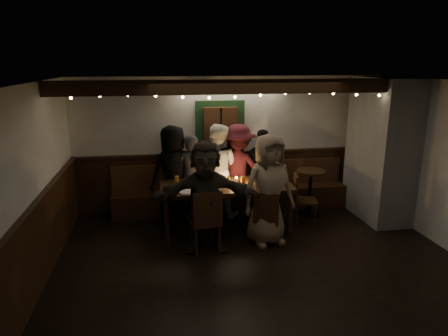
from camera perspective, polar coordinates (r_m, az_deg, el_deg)
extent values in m
cube|color=black|center=(6.01, 5.22, -13.63)|extent=(6.00, 5.00, 0.01)
cube|color=black|center=(5.28, 5.90, 12.09)|extent=(6.00, 5.00, 0.01)
cube|color=silver|center=(7.88, 0.80, 3.52)|extent=(6.00, 0.01, 2.60)
cube|color=silver|center=(5.56, -25.99, -2.94)|extent=(0.01, 5.00, 2.60)
cube|color=black|center=(8.03, 0.82, -1.77)|extent=(6.00, 0.05, 1.10)
cube|color=black|center=(5.80, -24.85, -10.01)|extent=(0.05, 5.00, 1.10)
cube|color=slate|center=(7.89, 21.51, 2.49)|extent=(0.70, 1.40, 2.60)
cube|color=black|center=(7.90, 1.14, -4.55)|extent=(4.60, 0.45, 0.45)
cube|color=#442B14|center=(7.93, 0.91, -0.87)|extent=(4.60, 0.06, 0.50)
cube|color=#1C3F1F|center=(7.72, -0.57, 5.92)|extent=(0.95, 0.04, 1.00)
cube|color=#442B14|center=(7.66, -0.50, 5.85)|extent=(0.64, 0.12, 0.76)
cube|color=black|center=(6.26, 3.39, 11.52)|extent=(6.00, 0.16, 0.22)
sphere|color=#FFE599|center=(6.20, -21.03, 9.34)|extent=(0.04, 0.04, 0.04)
sphere|color=#FFE599|center=(6.14, -17.34, 9.82)|extent=(0.04, 0.04, 0.04)
sphere|color=#FFE599|center=(6.10, -13.57, 10.10)|extent=(0.04, 0.04, 0.04)
sphere|color=#FFE599|center=(6.09, -9.74, 10.13)|extent=(0.04, 0.04, 0.04)
sphere|color=#FFE599|center=(6.10, -5.92, 10.03)|extent=(0.04, 0.04, 0.04)
sphere|color=#FFE599|center=(6.14, -2.13, 9.98)|extent=(0.04, 0.04, 0.04)
sphere|color=#FFE599|center=(6.21, 1.59, 10.10)|extent=(0.04, 0.04, 0.04)
sphere|color=#FFE599|center=(6.30, 5.22, 10.33)|extent=(0.04, 0.04, 0.04)
sphere|color=#FFE599|center=(6.41, 8.75, 10.51)|extent=(0.04, 0.04, 0.04)
sphere|color=#FFE599|center=(6.54, 12.13, 10.49)|extent=(0.04, 0.04, 0.04)
sphere|color=#FFE599|center=(6.70, 15.36, 10.25)|extent=(0.04, 0.04, 0.04)
sphere|color=#FFE599|center=(6.88, 18.41, 9.91)|extent=(0.04, 0.04, 0.04)
sphere|color=#FFE599|center=(7.08, 21.30, 9.65)|extent=(0.04, 0.04, 0.04)
sphere|color=#FFE599|center=(7.29, 24.05, 9.56)|extent=(0.04, 0.04, 0.04)
cube|color=black|center=(6.91, 0.28, -2.65)|extent=(2.25, 0.97, 0.06)
cylinder|color=black|center=(6.58, -8.15, -7.46)|extent=(0.08, 0.08, 0.74)
cylinder|color=black|center=(7.32, -8.35, -5.11)|extent=(0.08, 0.08, 0.74)
cylinder|color=black|center=(6.93, 9.41, -6.32)|extent=(0.08, 0.08, 0.74)
cylinder|color=black|center=(7.64, 7.49, -4.21)|extent=(0.08, 0.08, 0.74)
cylinder|color=#BF7226|center=(6.93, -6.75, -1.76)|extent=(0.08, 0.08, 0.15)
cylinder|color=#BF7226|center=(6.57, -2.72, -2.61)|extent=(0.08, 0.08, 0.15)
cylinder|color=silver|center=(6.97, -0.28, -1.57)|extent=(0.08, 0.08, 0.15)
cylinder|color=#BF7226|center=(6.89, 2.76, -1.78)|extent=(0.08, 0.08, 0.15)
cylinder|color=silver|center=(7.26, 4.78, -0.95)|extent=(0.08, 0.08, 0.15)
cylinder|color=#BF7226|center=(6.89, 8.22, -1.92)|extent=(0.08, 0.08, 0.15)
cylinder|color=white|center=(6.51, -5.21, -3.45)|extent=(0.28, 0.28, 0.02)
cube|color=#B2B2B7|center=(6.84, 0.36, -2.31)|extent=(0.17, 0.11, 0.05)
cylinder|color=#990C0C|center=(6.82, 0.09, -1.85)|extent=(0.04, 0.04, 0.17)
cylinder|color=gold|center=(6.83, 0.62, -1.82)|extent=(0.04, 0.04, 0.17)
cylinder|color=silver|center=(6.97, 1.77, -1.84)|extent=(0.05, 0.05, 0.09)
sphere|color=#FFB24C|center=(6.95, 1.77, -1.34)|extent=(0.03, 0.03, 0.03)
cube|color=black|center=(6.25, -2.79, -7.65)|extent=(0.51, 0.51, 0.04)
cube|color=black|center=(5.96, -2.30, -5.89)|extent=(0.45, 0.11, 0.52)
cylinder|color=black|center=(6.55, -1.63, -8.83)|extent=(0.04, 0.04, 0.44)
cylinder|color=black|center=(6.23, -0.66, -10.12)|extent=(0.04, 0.04, 0.44)
cylinder|color=black|center=(6.47, -4.78, -9.21)|extent=(0.04, 0.04, 0.44)
cylinder|color=black|center=(6.14, -3.97, -10.55)|extent=(0.04, 0.04, 0.44)
cube|color=black|center=(6.53, 6.13, -7.16)|extent=(0.52, 0.52, 0.04)
cube|color=black|center=(6.28, 6.03, -5.67)|extent=(0.39, 0.18, 0.46)
cylinder|color=black|center=(6.76, 7.61, -8.43)|extent=(0.03, 0.03, 0.39)
cylinder|color=black|center=(6.46, 7.39, -9.56)|extent=(0.03, 0.03, 0.39)
cylinder|color=black|center=(6.78, 4.84, -8.25)|extent=(0.03, 0.03, 0.39)
cylinder|color=black|center=(6.49, 4.49, -9.36)|extent=(0.03, 0.03, 0.39)
cube|color=black|center=(7.41, 11.50, -4.60)|extent=(0.49, 0.49, 0.04)
cube|color=black|center=(7.31, 10.17, -2.72)|extent=(0.13, 0.41, 0.47)
cylinder|color=black|center=(7.36, 12.88, -6.64)|extent=(0.04, 0.04, 0.40)
cylinder|color=black|center=(7.31, 10.30, -6.65)|extent=(0.04, 0.04, 0.40)
cylinder|color=black|center=(7.67, 12.48, -5.73)|extent=(0.04, 0.04, 0.40)
cylinder|color=black|center=(7.62, 10.00, -5.73)|extent=(0.04, 0.04, 0.40)
cylinder|color=black|center=(7.95, 11.99, -6.39)|extent=(0.45, 0.45, 0.03)
cylinder|color=black|center=(7.81, 12.15, -3.52)|extent=(0.06, 0.06, 0.86)
cylinder|color=black|center=(7.68, 12.33, -0.46)|extent=(0.55, 0.55, 0.03)
imported|color=black|center=(7.44, -7.22, -0.62)|extent=(1.00, 0.82, 1.76)
imported|color=#2E2E36|center=(7.44, -4.84, -1.24)|extent=(0.62, 0.45, 1.59)
imported|color=white|center=(7.50, -1.03, -0.36)|extent=(1.05, 0.94, 1.76)
imported|color=#43141C|center=(7.66, 2.05, -0.16)|extent=(1.27, 0.98, 1.73)
imported|color=black|center=(7.67, 5.54, -0.55)|extent=(1.04, 0.68, 1.64)
imported|color=#2A241C|center=(6.08, -2.64, -4.17)|extent=(1.65, 0.64, 1.74)
imported|color=#957D61|center=(6.37, 6.35, -3.11)|extent=(0.98, 0.75, 1.80)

